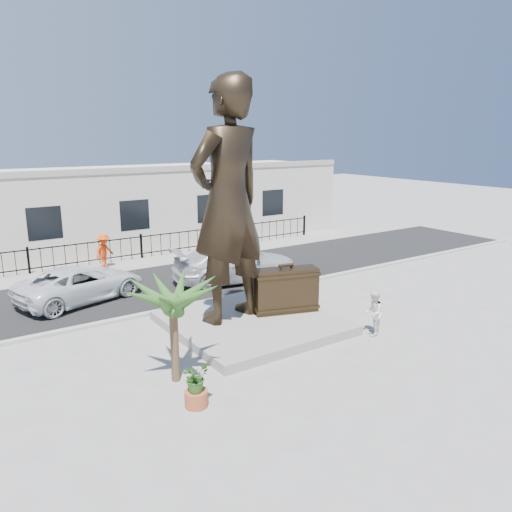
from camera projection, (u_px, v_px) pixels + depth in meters
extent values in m
plane|color=#9E9991|center=(291.00, 338.00, 15.97)|extent=(100.00, 100.00, 0.00)
cube|color=black|center=(182.00, 279.00, 22.42)|extent=(40.00, 7.00, 0.01)
cube|color=#A5A399|center=(221.00, 299.00, 19.58)|extent=(40.00, 0.25, 0.12)
cube|color=#9E9991|center=(148.00, 261.00, 25.64)|extent=(40.00, 2.50, 0.02)
cube|color=gray|center=(252.00, 322.00, 16.87)|extent=(5.20, 5.20, 0.30)
cube|color=black|center=(141.00, 247.00, 26.15)|extent=(22.00, 0.10, 1.20)
cube|color=silver|center=(113.00, 207.00, 29.16)|extent=(28.00, 7.00, 4.40)
imported|color=black|center=(228.00, 202.00, 15.97)|extent=(3.20, 2.43, 7.89)
cube|color=#2F2214|center=(286.00, 290.00, 17.32)|extent=(2.32, 1.33, 1.56)
imported|color=white|center=(373.00, 313.00, 16.07)|extent=(0.92, 0.89, 1.49)
imported|color=silver|center=(81.00, 284.00, 19.41)|extent=(5.39, 3.58, 1.37)
imported|color=silver|center=(236.00, 263.00, 22.01)|extent=(5.91, 3.23, 1.62)
imported|color=#EF410C|center=(104.00, 251.00, 24.09)|extent=(1.25, 1.07, 1.68)
cylinder|color=#A64E2C|center=(196.00, 399.00, 11.91)|extent=(0.56, 0.56, 0.40)
imported|color=#2F5A1D|center=(196.00, 377.00, 11.78)|extent=(0.81, 0.76, 0.73)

